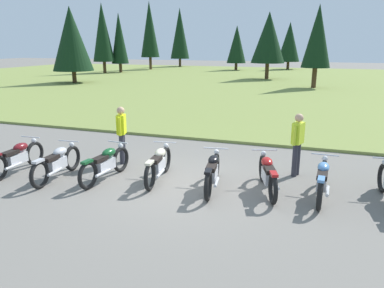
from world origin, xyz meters
TOP-DOWN VIEW (x-y plane):
  - ground_plane at (0.00, 0.00)m, footprint 140.00×140.00m
  - grass_moorland at (0.00, 26.32)m, footprint 80.00×44.00m
  - forest_treeline at (-3.54, 33.38)m, footprint 41.46×29.36m
  - motorcycle_maroon at (-4.58, -0.64)m, footprint 0.62×2.10m
  - motorcycle_silver at (-3.25, -0.66)m, footprint 0.62×2.10m
  - motorcycle_british_green at (-2.03, -0.32)m, footprint 0.62×2.10m
  - motorcycle_cream at (-0.73, 0.10)m, footprint 0.63×2.10m
  - motorcycle_black at (0.74, -0.03)m, footprint 0.65×2.09m
  - motorcycle_red at (2.01, 0.24)m, footprint 0.86×2.03m
  - motorcycle_sky_blue at (3.23, 0.27)m, footprint 0.62×2.10m
  - rider_near_row_end at (2.56, 1.63)m, footprint 0.32×0.53m
  - rider_checking_bike at (-2.33, 1.08)m, footprint 0.32×0.53m

SIDE VIEW (x-z plane):
  - ground_plane at x=0.00m, z-range 0.00..0.00m
  - grass_moorland at x=0.00m, z-range 0.00..0.10m
  - motorcycle_maroon at x=-4.58m, z-range 0.00..0.88m
  - motorcycle_silver at x=-3.25m, z-range 0.00..0.88m
  - motorcycle_british_green at x=-2.03m, z-range 0.00..0.88m
  - motorcycle_cream at x=-0.73m, z-range 0.00..0.88m
  - motorcycle_black at x=0.74m, z-range 0.00..0.88m
  - motorcycle_red at x=2.01m, z-range 0.00..0.88m
  - motorcycle_sky_blue at x=3.23m, z-range 0.00..0.88m
  - rider_near_row_end at x=2.56m, z-range 0.11..1.78m
  - rider_checking_bike at x=-2.33m, z-range 0.11..1.78m
  - forest_treeline at x=-3.54m, z-range -0.14..8.67m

